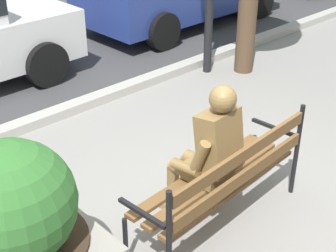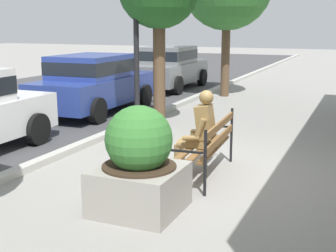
{
  "view_description": "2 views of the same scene",
  "coord_description": "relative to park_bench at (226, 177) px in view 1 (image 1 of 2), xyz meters",
  "views": [
    {
      "loc": [
        -2.89,
        -2.1,
        2.93
      ],
      "look_at": [
        -0.18,
        0.79,
        0.75
      ],
      "focal_mm": 53.3,
      "sensor_mm": 36.0,
      "label": 1
    },
    {
      "loc": [
        -6.92,
        -2.1,
        2.36
      ],
      "look_at": [
        -0.18,
        0.79,
        0.75
      ],
      "focal_mm": 49.84,
      "sensor_mm": 36.0,
      "label": 2
    }
  ],
  "objects": [
    {
      "name": "ground_plane",
      "position": [
        0.17,
        -0.08,
        -0.54
      ],
      "size": [
        80.0,
        80.0,
        0.0
      ],
      "primitive_type": "plane",
      "color": "gray"
    },
    {
      "name": "curb_stone",
      "position": [
        0.17,
        2.82,
        -0.48
      ],
      "size": [
        60.0,
        0.2,
        0.12
      ],
      "primitive_type": "cube",
      "color": "#B2AFA8",
      "rests_on": "ground"
    },
    {
      "name": "bronze_statue_seated",
      "position": [
        -0.03,
        0.21,
        0.12
      ],
      "size": [
        0.62,
        0.8,
        1.37
      ],
      "color": "olive",
      "rests_on": "ground"
    },
    {
      "name": "concrete_planter",
      "position": [
        -1.69,
        0.38,
        0.07
      ],
      "size": [
        1.05,
        1.05,
        1.38
      ],
      "color": "gray",
      "rests_on": "ground"
    },
    {
      "name": "park_bench",
      "position": [
        0.0,
        0.0,
        0.0
      ],
      "size": [
        1.83,
        0.65,
        0.95
      ],
      "color": "brown",
      "rests_on": "ground"
    }
  ]
}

